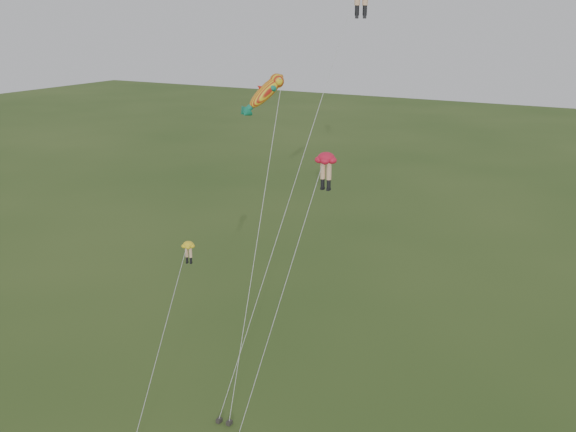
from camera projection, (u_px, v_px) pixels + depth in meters
The scene contains 4 objects.
ground at pixel (233, 427), 36.54m from camera, with size 300.00×300.00×0.00m, color #2C4719.
legs_kite_red_mid at pixel (324, 167), 35.69m from camera, with size 2.59×7.79×15.17m.
legs_kite_yellow at pixel (186, 256), 41.61m from camera, with size 4.00×10.61×8.30m.
fish_kite at pixel (266, 93), 36.80m from camera, with size 2.34×7.58×19.48m.
Camera 1 is at (17.75, -25.91, 22.46)m, focal length 40.00 mm.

